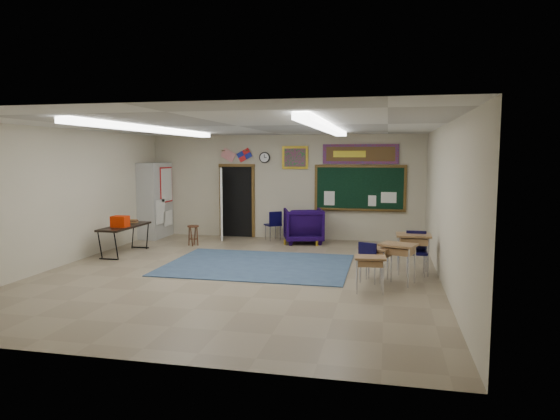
% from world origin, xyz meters
% --- Properties ---
extents(floor, '(9.00, 9.00, 0.00)m').
position_xyz_m(floor, '(0.00, 0.00, 0.00)').
color(floor, '#85765C').
rests_on(floor, ground).
extents(back_wall, '(8.00, 0.04, 3.00)m').
position_xyz_m(back_wall, '(0.00, 4.50, 1.50)').
color(back_wall, '#C0B49B').
rests_on(back_wall, floor).
extents(front_wall, '(8.00, 0.04, 3.00)m').
position_xyz_m(front_wall, '(0.00, -4.50, 1.50)').
color(front_wall, '#C0B49B').
rests_on(front_wall, floor).
extents(left_wall, '(0.04, 9.00, 3.00)m').
position_xyz_m(left_wall, '(-4.00, 0.00, 1.50)').
color(left_wall, '#C0B49B').
rests_on(left_wall, floor).
extents(right_wall, '(0.04, 9.00, 3.00)m').
position_xyz_m(right_wall, '(4.00, 0.00, 1.50)').
color(right_wall, '#C0B49B').
rests_on(right_wall, floor).
extents(ceiling, '(8.00, 9.00, 0.04)m').
position_xyz_m(ceiling, '(0.00, 0.00, 3.00)').
color(ceiling, white).
rests_on(ceiling, back_wall).
extents(area_rug, '(4.00, 3.00, 0.02)m').
position_xyz_m(area_rug, '(0.20, 0.80, 0.01)').
color(area_rug, '#38526C').
rests_on(area_rug, floor).
extents(fluorescent_strips, '(3.86, 6.00, 0.10)m').
position_xyz_m(fluorescent_strips, '(0.00, 0.00, 2.94)').
color(fluorescent_strips, white).
rests_on(fluorescent_strips, ceiling).
extents(doorway, '(1.10, 0.89, 2.16)m').
position_xyz_m(doorway, '(-1.50, 4.35, 1.06)').
color(doorway, black).
rests_on(doorway, back_wall).
extents(chalkboard, '(2.55, 0.14, 1.30)m').
position_xyz_m(chalkboard, '(2.20, 4.46, 1.46)').
color(chalkboard, brown).
rests_on(chalkboard, back_wall).
extents(bulletin_board, '(2.10, 0.05, 0.55)m').
position_xyz_m(bulletin_board, '(2.20, 4.47, 2.45)').
color(bulletin_board, '#B2190F').
rests_on(bulletin_board, back_wall).
extents(framed_art_print, '(0.75, 0.05, 0.65)m').
position_xyz_m(framed_art_print, '(0.35, 4.47, 2.35)').
color(framed_art_print, '#AC8A21').
rests_on(framed_art_print, back_wall).
extents(wall_clock, '(0.32, 0.05, 0.32)m').
position_xyz_m(wall_clock, '(-0.55, 4.47, 2.35)').
color(wall_clock, black).
rests_on(wall_clock, back_wall).
extents(wall_flags, '(1.16, 0.06, 0.70)m').
position_xyz_m(wall_flags, '(-1.40, 4.44, 2.48)').
color(wall_flags, red).
rests_on(wall_flags, back_wall).
extents(storage_cabinet, '(0.59, 1.25, 2.20)m').
position_xyz_m(storage_cabinet, '(-3.71, 3.85, 1.10)').
color(storage_cabinet, '#A5A6A1').
rests_on(storage_cabinet, floor).
extents(wingback_armchair, '(1.28, 1.30, 0.96)m').
position_xyz_m(wingback_armchair, '(0.71, 3.83, 0.48)').
color(wingback_armchair, black).
rests_on(wingback_armchair, floor).
extents(student_chair_reading, '(0.59, 0.59, 0.84)m').
position_xyz_m(student_chair_reading, '(-0.22, 4.07, 0.42)').
color(student_chair_reading, black).
rests_on(student_chair_reading, floor).
extents(student_chair_desk_a, '(0.51, 0.51, 0.79)m').
position_xyz_m(student_chair_desk_a, '(2.68, -0.19, 0.39)').
color(student_chair_desk_a, black).
rests_on(student_chair_desk_a, floor).
extents(student_chair_desk_b, '(0.45, 0.45, 0.88)m').
position_xyz_m(student_chair_desk_b, '(3.55, 0.59, 0.44)').
color(student_chair_desk_b, black).
rests_on(student_chair_desk_b, floor).
extents(student_desk_front_left, '(0.70, 0.63, 0.68)m').
position_xyz_m(student_desk_front_left, '(2.78, -0.15, 0.38)').
color(student_desk_front_left, '#A3744C').
rests_on(student_desk_front_left, floor).
extents(student_desk_front_right, '(0.69, 0.52, 0.82)m').
position_xyz_m(student_desk_front_right, '(3.50, 0.71, 0.46)').
color(student_desk_front_right, '#A3744C').
rests_on(student_desk_front_right, floor).
extents(student_desk_back_left, '(0.57, 0.44, 0.64)m').
position_xyz_m(student_desk_back_left, '(2.69, -0.90, 0.36)').
color(student_desk_back_left, '#A3744C').
rests_on(student_desk_back_left, floor).
extents(student_desk_back_right, '(0.76, 0.67, 0.76)m').
position_xyz_m(student_desk_back_right, '(3.18, -0.18, 0.43)').
color(student_desk_back_right, '#A3744C').
rests_on(student_desk_back_right, floor).
extents(folding_table, '(0.58, 1.70, 0.96)m').
position_xyz_m(folding_table, '(-3.33, 1.36, 0.38)').
color(folding_table, black).
rests_on(folding_table, floor).
extents(wooden_stool, '(0.31, 0.31, 0.54)m').
position_xyz_m(wooden_stool, '(-2.11, 2.77, 0.28)').
color(wooden_stool, '#502A18').
rests_on(wooden_stool, floor).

